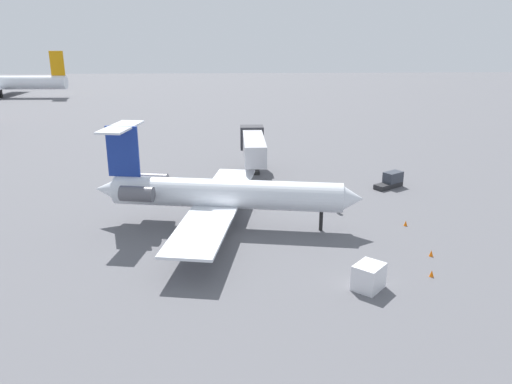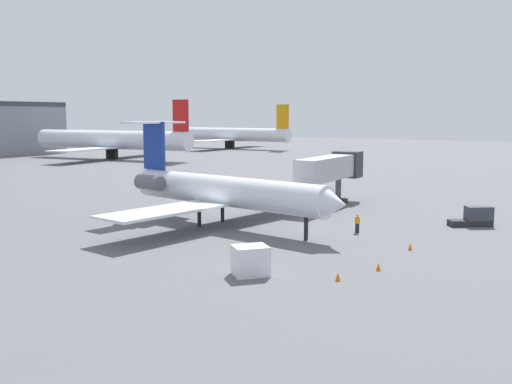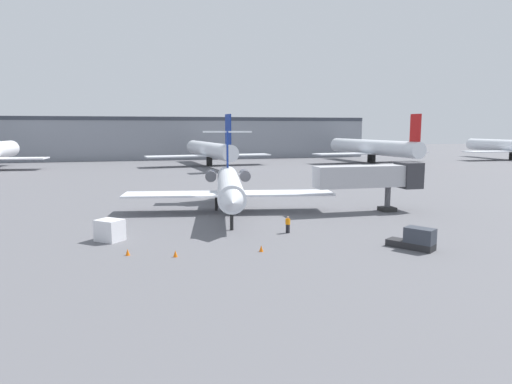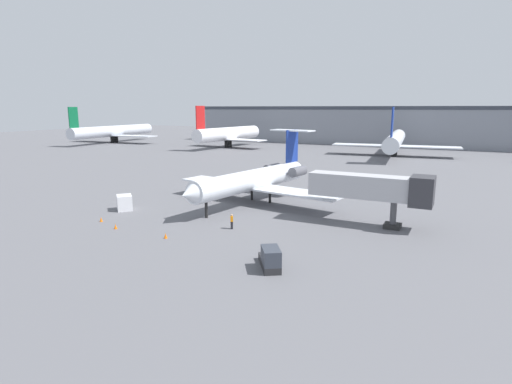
% 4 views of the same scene
% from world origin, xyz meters
% --- Properties ---
extents(ground_plane, '(400.00, 400.00, 0.10)m').
position_xyz_m(ground_plane, '(0.00, 0.00, -0.05)').
color(ground_plane, '#5B5B60').
extents(regional_jet, '(25.97, 26.66, 9.84)m').
position_xyz_m(regional_jet, '(3.13, 0.69, 3.44)').
color(regional_jet, silver).
rests_on(regional_jet, ground_plane).
extents(jet_bridge, '(13.57, 3.20, 6.05)m').
position_xyz_m(jet_bridge, '(20.59, -3.41, 4.35)').
color(jet_bridge, '#ADADB2').
rests_on(jet_bridge, ground_plane).
extents(ground_crew_marshaller, '(0.44, 0.48, 1.69)m').
position_xyz_m(ground_crew_marshaller, '(6.58, -11.85, 0.86)').
color(ground_crew_marshaller, black).
rests_on(ground_crew_marshaller, ground_plane).
extents(baggage_tug_lead, '(3.40, 4.10, 1.90)m').
position_xyz_m(baggage_tug_lead, '(15.30, -20.37, 0.84)').
color(baggage_tug_lead, '#262628').
rests_on(baggage_tug_lead, ground_plane).
extents(cargo_container_uld, '(2.91, 2.88, 1.98)m').
position_xyz_m(cargo_container_uld, '(-10.30, -10.80, 0.99)').
color(cargo_container_uld, silver).
rests_on(cargo_container_uld, ground_plane).
extents(traffic_cone_near, '(0.36, 0.36, 0.55)m').
position_xyz_m(traffic_cone_near, '(2.25, -17.90, 0.28)').
color(traffic_cone_near, orange).
rests_on(traffic_cone_near, ground_plane).
extents(traffic_cone_mid, '(0.36, 0.36, 0.55)m').
position_xyz_m(traffic_cone_mid, '(-8.63, -16.33, 0.28)').
color(traffic_cone_mid, orange).
rests_on(traffic_cone_mid, ground_plane).
extents(traffic_cone_far, '(0.36, 0.36, 0.55)m').
position_xyz_m(traffic_cone_far, '(-4.88, -17.75, 0.28)').
color(traffic_cone_far, orange).
rests_on(traffic_cone_far, ground_plane).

